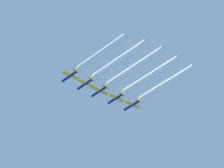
# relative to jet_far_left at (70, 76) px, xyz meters

# --- Properties ---
(jet_far_left) EXTENTS (9.08, 13.22, 3.18)m
(jet_far_left) POSITION_rel_jet_far_left_xyz_m (0.00, 0.00, 0.00)
(jet_far_left) COLOR navy
(jet_inner_left) EXTENTS (9.08, 13.22, 3.18)m
(jet_inner_left) POSITION_rel_jet_far_left_xyz_m (9.66, 0.69, 0.25)
(jet_inner_left) COLOR navy
(jet_center) EXTENTS (9.08, 13.22, 3.18)m
(jet_center) POSITION_rel_jet_far_left_xyz_m (18.51, 0.92, 0.11)
(jet_center) COLOR navy
(jet_inner_right) EXTENTS (9.08, 13.22, 3.18)m
(jet_inner_right) POSITION_rel_jet_far_left_xyz_m (28.63, 0.71, 0.27)
(jet_inner_right) COLOR navy
(jet_far_right) EXTENTS (9.08, 13.22, 3.18)m
(jet_far_right) POSITION_rel_jet_far_left_xyz_m (38.56, -0.02, 0.24)
(jet_far_right) COLOR navy
(smoke_trail_far_left) EXTENTS (3.54, 33.39, 3.54)m
(smoke_trail_far_left) POSITION_rel_jet_far_left_xyz_m (0.00, -22.72, -0.03)
(smoke_trail_far_left) COLOR white
(smoke_trail_inner_left) EXTENTS (3.54, 36.77, 3.54)m
(smoke_trail_inner_left) POSITION_rel_jet_far_left_xyz_m (9.66, -23.71, 0.22)
(smoke_trail_inner_left) COLOR white
(smoke_trail_center) EXTENTS (3.54, 37.99, 3.54)m
(smoke_trail_center) POSITION_rel_jet_far_left_xyz_m (18.51, -24.10, 0.08)
(smoke_trail_center) COLOR white
(smoke_trail_inner_right) EXTENTS (3.54, 37.53, 3.54)m
(smoke_trail_inner_right) POSITION_rel_jet_far_left_xyz_m (28.63, -24.07, 0.24)
(smoke_trail_inner_right) COLOR white
(smoke_trail_far_right) EXTENTS (3.54, 36.50, 3.54)m
(smoke_trail_far_right) POSITION_rel_jet_far_left_xyz_m (38.56, -24.29, 0.21)
(smoke_trail_far_right) COLOR white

